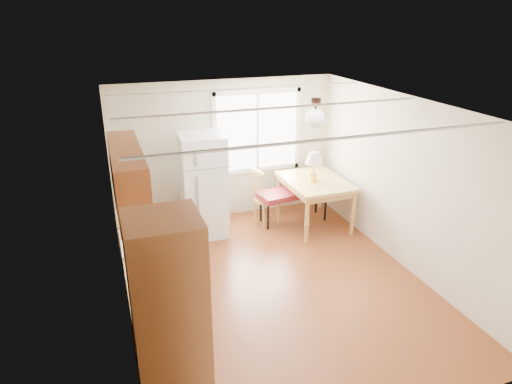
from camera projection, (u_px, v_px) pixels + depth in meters
name	position (u px, v px, depth m)	size (l,w,h in m)	color
room_shell	(277.00, 202.00, 5.95)	(4.60, 5.60, 2.62)	#542511
kitchen_run	(152.00, 277.00, 5.02)	(0.65, 3.40, 2.20)	brown
window_unit	(257.00, 132.00, 8.19)	(1.64, 0.05, 1.51)	white
pendant_light	(315.00, 117.00, 6.15)	(0.26, 0.26, 0.40)	black
refrigerator	(203.00, 186.00, 7.58)	(0.75, 0.76, 1.73)	white
bench	(294.00, 193.00, 8.14)	(1.38, 0.70, 0.61)	maroon
dining_table	(315.00, 185.00, 7.96)	(1.02, 1.35, 0.84)	#AE8843
chair	(262.00, 194.00, 8.00)	(0.48, 0.47, 1.02)	#AE8843
table_lamp	(314.00, 160.00, 7.72)	(0.30, 0.30, 0.52)	gold
coffee_maker	(158.00, 291.00, 4.46)	(0.22, 0.26, 0.34)	black
kettle	(145.00, 275.00, 4.78)	(0.12, 0.12, 0.22)	red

